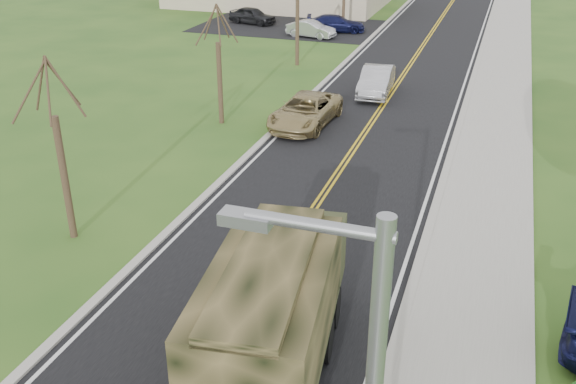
% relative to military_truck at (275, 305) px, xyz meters
% --- Properties ---
extents(road, '(8.00, 120.00, 0.01)m').
position_rel_military_truck_xyz_m(road, '(-1.63, 34.13, -2.00)').
color(road, black).
rests_on(road, ground).
extents(curb_right, '(0.30, 120.00, 0.12)m').
position_rel_military_truck_xyz_m(curb_right, '(2.52, 34.13, -1.95)').
color(curb_right, '#9E998E').
rests_on(curb_right, ground).
extents(sidewalk_right, '(3.20, 120.00, 0.10)m').
position_rel_military_truck_xyz_m(sidewalk_right, '(4.27, 34.13, -1.96)').
color(sidewalk_right, '#9E998E').
rests_on(sidewalk_right, ground).
extents(curb_left, '(0.30, 120.00, 0.10)m').
position_rel_military_truck_xyz_m(curb_left, '(-5.78, 34.13, -1.96)').
color(curb_left, '#9E998E').
rests_on(curb_left, ground).
extents(bare_tree_a, '(1.93, 2.26, 6.08)m').
position_rel_military_truck_xyz_m(bare_tree_a, '(-8.63, 4.14, 0.62)').
color(bare_tree_a, '#38281C').
rests_on(bare_tree_a, ground).
extents(bare_tree_b, '(1.83, 2.14, 5.73)m').
position_rel_military_truck_xyz_m(bare_tree_b, '(-8.63, 16.14, 0.47)').
color(bare_tree_b, '#38281C').
rests_on(bare_tree_b, ground).
extents(bare_tree_c, '(2.04, 2.39, 6.42)m').
position_rel_military_truck_xyz_m(bare_tree_c, '(-8.63, 28.14, 0.77)').
color(bare_tree_c, '#38281C').
rests_on(bare_tree_c, ground).
extents(military_truck, '(3.32, 7.28, 3.51)m').
position_rel_military_truck_xyz_m(military_truck, '(0.00, 0.00, 0.00)').
color(military_truck, black).
rests_on(military_truck, ground).
extents(suv_champagne, '(2.72, 5.37, 1.46)m').
position_rel_military_truck_xyz_m(suv_champagne, '(-4.63, 17.13, -1.28)').
color(suv_champagne, '#9F8C59').
rests_on(suv_champagne, ground).
extents(sedan_silver, '(1.89, 4.68, 1.51)m').
position_rel_military_truck_xyz_m(sedan_silver, '(-2.43, 23.31, -1.25)').
color(sedan_silver, '#B5B4B9').
rests_on(sedan_silver, ground).
extents(lot_car_dark, '(4.38, 2.56, 1.40)m').
position_rel_military_truck_xyz_m(lot_car_dark, '(-16.49, 40.06, -1.31)').
color(lot_car_dark, black).
rests_on(lot_car_dark, ground).
extents(lot_car_silver, '(4.01, 2.04, 1.26)m').
position_rel_military_truck_xyz_m(lot_car_silver, '(-10.25, 36.54, -1.38)').
color(lot_car_silver, '#B2B2B7').
rests_on(lot_car_silver, ground).
extents(lot_car_navy, '(4.92, 3.00, 1.33)m').
position_rel_military_truck_xyz_m(lot_car_navy, '(-8.95, 39.10, -1.34)').
color(lot_car_navy, '#10123A').
rests_on(lot_car_navy, ground).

